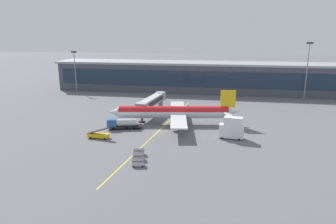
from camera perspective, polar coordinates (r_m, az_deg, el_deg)
ground_plane at (r=95.36m, az=-1.55°, el=-3.55°), size 700.00×700.00×0.00m
apron_lead_in_line at (r=97.26m, az=-1.42°, el=-3.18°), size 9.35×79.52×0.01m
terminal_building at (r=159.39m, az=8.08°, el=6.35°), size 159.56×19.90×14.77m
main_airliner at (r=101.81m, az=1.17°, el=-0.02°), size 43.11×34.50×11.30m
jet_bridge at (r=113.42m, az=-2.86°, el=2.00°), size 6.38×23.21×6.73m
fuel_tanker at (r=98.17m, az=-8.38°, el=-2.11°), size 11.07×5.31×3.25m
catering_lift at (r=89.88m, az=11.62°, el=-2.93°), size 7.04×3.27×6.30m
belt_loader at (r=91.10m, az=-12.59°, el=-4.12°), size 6.91×2.01×3.49m
baggage_cart_0 at (r=71.59m, az=-5.52°, el=-9.23°), size 2.93×2.13×1.48m
baggage_cart_1 at (r=74.53m, az=-5.42°, el=-8.24°), size 2.93×2.13×1.48m
baggage_cart_2 at (r=77.49m, az=-5.33°, el=-7.33°), size 2.93×2.13×1.48m
apron_light_mast_0 at (r=164.01m, az=-16.66°, el=7.77°), size 2.80×0.50×20.32m
apron_light_mast_1 at (r=151.03m, az=24.15°, el=7.57°), size 2.80×0.50×25.24m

